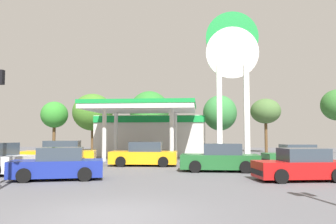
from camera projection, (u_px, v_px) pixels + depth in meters
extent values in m
plane|color=#56565B|center=(111.00, 215.00, 8.38)|extent=(90.00, 90.00, 0.00)
cube|color=beige|center=(153.00, 136.00, 33.74)|extent=(10.23, 6.34, 3.76)
cube|color=#148C38|center=(148.00, 119.00, 30.64)|extent=(10.23, 0.12, 0.60)
cube|color=white|center=(142.00, 109.00, 27.24)|extent=(8.53, 6.44, 0.35)
cube|color=#148C38|center=(142.00, 105.00, 27.26)|extent=(8.63, 6.54, 0.30)
cylinder|color=silver|center=(104.00, 135.00, 25.58)|extent=(0.32, 0.32, 3.90)
cylinder|color=silver|center=(172.00, 135.00, 25.10)|extent=(0.32, 0.32, 3.90)
cylinder|color=silver|center=(116.00, 135.00, 29.10)|extent=(0.32, 0.32, 3.90)
cylinder|color=silver|center=(175.00, 135.00, 28.62)|extent=(0.32, 0.32, 3.90)
cube|color=#4C4C51|center=(142.00, 153.00, 27.01)|extent=(0.90, 0.60, 1.10)
cube|color=white|center=(219.00, 112.00, 26.96)|extent=(0.40, 0.56, 7.63)
cube|color=white|center=(247.00, 112.00, 26.76)|extent=(0.40, 0.56, 7.63)
cylinder|color=white|center=(232.00, 53.00, 27.17)|extent=(4.19, 0.22, 4.19)
cylinder|color=#198C38|center=(232.00, 37.00, 27.28)|extent=(4.19, 0.22, 4.19)
cube|color=white|center=(232.00, 45.00, 27.27)|extent=(3.86, 0.08, 0.75)
cylinder|color=black|center=(195.00, 167.00, 17.81)|extent=(0.65, 0.23, 0.64)
cylinder|color=black|center=(196.00, 164.00, 19.52)|extent=(0.65, 0.23, 0.64)
cylinder|color=black|center=(246.00, 167.00, 17.53)|extent=(0.65, 0.23, 0.64)
cylinder|color=black|center=(242.00, 164.00, 19.25)|extent=(0.65, 0.23, 0.64)
cube|color=#1E5928|center=(220.00, 161.00, 18.54)|extent=(4.24, 1.82, 0.76)
cube|color=#2D3842|center=(222.00, 149.00, 18.57)|extent=(2.03, 1.59, 0.64)
cube|color=black|center=(182.00, 163.00, 18.75)|extent=(0.14, 1.68, 0.24)
cylinder|color=black|center=(282.00, 163.00, 20.24)|extent=(0.61, 0.29, 0.59)
cylinder|color=black|center=(272.00, 161.00, 21.81)|extent=(0.61, 0.29, 0.59)
cylinder|color=black|center=(321.00, 163.00, 20.39)|extent=(0.61, 0.29, 0.59)
cylinder|color=black|center=(308.00, 161.00, 21.97)|extent=(0.61, 0.29, 0.59)
cube|color=#1E5928|center=(296.00, 159.00, 21.11)|extent=(4.08, 2.21, 0.70)
cube|color=#2D3842|center=(297.00, 149.00, 21.16)|extent=(2.05, 1.71, 0.59)
cube|color=black|center=(266.00, 161.00, 20.99)|extent=(0.35, 1.54, 0.22)
cylinder|color=black|center=(24.00, 176.00, 14.05)|extent=(0.64, 0.37, 0.61)
cylinder|color=black|center=(32.00, 171.00, 15.65)|extent=(0.64, 0.37, 0.61)
cylinder|color=black|center=(85.00, 174.00, 14.52)|extent=(0.64, 0.37, 0.61)
cylinder|color=black|center=(87.00, 170.00, 16.11)|extent=(0.64, 0.37, 0.61)
cube|color=navy|center=(57.00, 168.00, 15.10)|extent=(4.28, 2.71, 0.72)
cube|color=#2D3842|center=(61.00, 154.00, 15.17)|extent=(2.23, 1.95, 0.61)
cube|color=black|center=(11.00, 171.00, 14.72)|extent=(0.55, 1.55, 0.23)
cylinder|color=black|center=(281.00, 176.00, 13.84)|extent=(0.62, 0.30, 0.60)
cylinder|color=black|center=(267.00, 172.00, 15.43)|extent=(0.62, 0.30, 0.60)
cylinder|color=black|center=(318.00, 172.00, 15.62)|extent=(0.62, 0.30, 0.60)
cube|color=#A51111|center=(300.00, 169.00, 14.74)|extent=(4.13, 2.29, 0.71)
cube|color=#2D3842|center=(303.00, 155.00, 14.79)|extent=(2.08, 1.75, 0.60)
cube|color=black|center=(258.00, 172.00, 14.59)|extent=(0.38, 1.55, 0.22)
cylinder|color=black|center=(121.00, 162.00, 20.99)|extent=(0.66, 0.25, 0.65)
cylinder|color=black|center=(126.00, 160.00, 22.73)|extent=(0.66, 0.25, 0.65)
cylinder|color=black|center=(163.00, 162.00, 20.82)|extent=(0.66, 0.25, 0.65)
cylinder|color=black|center=(165.00, 160.00, 22.56)|extent=(0.66, 0.25, 0.65)
cube|color=orange|center=(144.00, 157.00, 21.79)|extent=(4.33, 1.93, 0.77)
cube|color=#2D3842|center=(146.00, 147.00, 21.82)|extent=(2.08, 1.65, 0.65)
cube|color=black|center=(112.00, 159.00, 21.91)|extent=(0.18, 1.70, 0.24)
cylinder|color=black|center=(23.00, 167.00, 17.63)|extent=(0.71, 0.37, 0.67)
cylinder|color=black|center=(33.00, 162.00, 20.64)|extent=(0.72, 0.38, 0.68)
cylinder|color=black|center=(41.00, 160.00, 22.45)|extent=(0.72, 0.38, 0.68)
cylinder|color=black|center=(80.00, 161.00, 21.00)|extent=(0.72, 0.38, 0.68)
cylinder|color=black|center=(83.00, 159.00, 22.81)|extent=(0.72, 0.38, 0.68)
cube|color=orange|center=(60.00, 157.00, 21.74)|extent=(4.79, 2.83, 0.81)
cube|color=#2D3842|center=(62.00, 146.00, 21.81)|extent=(2.45, 2.10, 0.68)
cube|color=black|center=(24.00, 159.00, 21.45)|extent=(0.52, 1.77, 0.26)
cube|color=black|center=(1.00, 77.00, 13.16)|extent=(0.21, 0.20, 0.57)
sphere|color=red|center=(3.00, 73.00, 13.29)|extent=(0.15, 0.15, 0.15)
sphere|color=#D89E0C|center=(3.00, 78.00, 13.28)|extent=(0.15, 0.15, 0.15)
sphere|color=green|center=(3.00, 82.00, 13.27)|extent=(0.15, 0.15, 0.15)
cylinder|color=brown|center=(54.00, 138.00, 42.22)|extent=(0.38, 0.38, 3.24)
ellipsoid|color=#2F7E2A|center=(54.00, 115.00, 42.41)|extent=(3.34, 3.34, 3.28)
cylinder|color=brown|center=(92.00, 139.00, 40.36)|extent=(0.31, 0.31, 2.90)
ellipsoid|color=#3E7324|center=(93.00, 112.00, 40.58)|extent=(4.76, 4.76, 4.42)
cylinder|color=brown|center=(149.00, 139.00, 38.94)|extent=(0.36, 0.36, 3.07)
ellipsoid|color=#2B722A|center=(149.00, 111.00, 39.16)|extent=(4.54, 4.54, 4.49)
cylinder|color=brown|center=(220.00, 139.00, 39.95)|extent=(0.24, 0.24, 3.07)
ellipsoid|color=#317538|center=(220.00, 113.00, 40.15)|extent=(3.99, 3.99, 4.18)
cylinder|color=brown|center=(266.00, 137.00, 37.72)|extent=(0.33, 0.33, 3.38)
ellipsoid|color=#446533|center=(266.00, 111.00, 37.92)|extent=(3.33, 3.33, 2.80)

